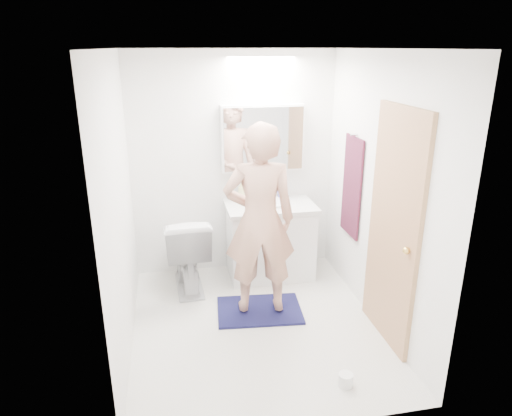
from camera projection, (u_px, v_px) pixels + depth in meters
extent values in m
plane|color=silver|center=(256.00, 325.00, 4.23)|extent=(2.50, 2.50, 0.00)
plane|color=white|center=(256.00, 49.00, 3.43)|extent=(2.50, 2.50, 0.00)
plane|color=white|center=(234.00, 165.00, 4.99)|extent=(2.50, 0.00, 2.50)
plane|color=white|center=(297.00, 268.00, 2.67)|extent=(2.50, 0.00, 2.50)
plane|color=white|center=(119.00, 210.00, 3.63)|extent=(0.00, 2.50, 2.50)
plane|color=white|center=(379.00, 193.00, 4.03)|extent=(0.00, 2.50, 2.50)
cube|color=white|center=(270.00, 242.00, 5.06)|extent=(0.90, 0.55, 0.78)
cube|color=silver|center=(270.00, 207.00, 4.92)|extent=(0.95, 0.58, 0.04)
cylinder|color=white|center=(270.00, 203.00, 4.94)|extent=(0.36, 0.36, 0.03)
cylinder|color=white|center=(266.00, 192.00, 5.09)|extent=(0.02, 0.02, 0.16)
cube|color=white|center=(262.00, 138.00, 4.87)|extent=(0.88, 0.14, 0.70)
cube|color=silver|center=(264.00, 139.00, 4.80)|extent=(0.84, 0.01, 0.66)
imported|color=silver|center=(187.00, 251.00, 4.78)|extent=(0.49, 0.82, 0.82)
cube|color=#13143D|center=(259.00, 310.00, 4.44)|extent=(0.85, 0.62, 0.02)
imported|color=tan|center=(260.00, 220.00, 4.14)|extent=(0.69, 0.49, 1.78)
cube|color=tan|center=(393.00, 230.00, 3.77)|extent=(0.04, 0.80, 2.00)
sphere|color=gold|center=(406.00, 251.00, 3.50)|extent=(0.06, 0.06, 0.06)
cube|color=#111436|center=(352.00, 187.00, 4.57)|extent=(0.02, 0.42, 1.00)
cylinder|color=silver|center=(354.00, 135.00, 4.39)|extent=(0.07, 0.02, 0.02)
imported|color=#C7C781|center=(242.00, 191.00, 4.96)|extent=(0.13, 0.13, 0.25)
imported|color=#5C81C7|center=(248.00, 193.00, 5.01)|extent=(0.11, 0.11, 0.17)
imported|color=#474BD6|center=(282.00, 195.00, 5.08)|extent=(0.13, 0.13, 0.10)
cylinder|color=white|center=(346.00, 380.00, 3.46)|extent=(0.11, 0.11, 0.10)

